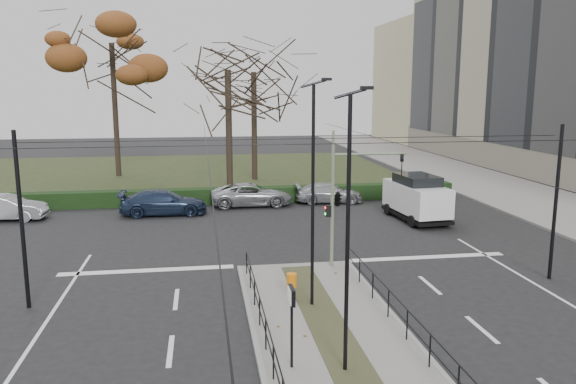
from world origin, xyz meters
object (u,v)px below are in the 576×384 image
object	(u,v)px
info_panel	(292,305)
parked_car_fifth	(329,193)
parked_car_second	(6,208)
parked_car_third	(163,202)
bare_tree_near	(228,79)
traffic_light	(339,196)
rust_tree	(111,43)
parked_car_fourth	(252,195)
bare_tree_center	(254,80)
streetlamp_median_near	(348,232)
white_van	(416,197)
litter_bin	(292,281)
streetlamp_median_far	(313,193)

from	to	relation	value
info_panel	parked_car_fifth	distance (m)	22.36
parked_car_second	parked_car_third	xyz separation A→B (m)	(8.65, 0.13, 0.01)
bare_tree_near	parked_car_fifth	world-z (taller)	bare_tree_near
traffic_light	rust_tree	xyz separation A→B (m)	(-12.38, 26.54, 7.87)
parked_car_fourth	info_panel	bearing A→B (deg)	176.90
bare_tree_center	parked_car_third	bearing A→B (deg)	-119.14
streetlamp_median_near	rust_tree	distance (m)	37.30
parked_car_third	parked_car_fifth	bearing A→B (deg)	-79.82
bare_tree_center	bare_tree_near	xyz separation A→B (m)	(-2.29, -5.79, -0.03)
info_panel	bare_tree_center	xyz separation A→B (m)	(2.02, 31.18, 6.10)
traffic_light	rust_tree	bearing A→B (deg)	115.00
white_van	bare_tree_center	size ratio (longest dim) A/B	0.45
parked_car_second	bare_tree_center	xyz separation A→B (m)	(15.13, 11.76, 7.24)
traffic_light	streetlamp_median_near	bearing A→B (deg)	-102.62
streetlamp_median_near	rust_tree	bearing A→B (deg)	106.60
parked_car_fourth	bare_tree_center	bearing A→B (deg)	-7.26
traffic_light	parked_car_fifth	world-z (taller)	traffic_light
streetlamp_median_near	white_van	xyz separation A→B (m)	(8.32, 16.36, -2.48)
traffic_light	bare_tree_center	xyz separation A→B (m)	(-1.26, 22.98, 4.93)
litter_bin	bare_tree_center	world-z (taller)	bare_tree_center
litter_bin	info_panel	bearing A→B (deg)	-99.22
streetlamp_median_near	white_van	world-z (taller)	streetlamp_median_near
info_panel	streetlamp_median_far	bearing A→B (deg)	71.55
litter_bin	rust_tree	distance (m)	33.11
litter_bin	streetlamp_median_near	xyz separation A→B (m)	(0.58, -5.15, 3.03)
litter_bin	parked_car_third	world-z (taller)	parked_car_third
traffic_light	parked_car_fifth	xyz separation A→B (m)	(2.64, 13.33, -2.39)
traffic_light	bare_tree_center	world-z (taller)	bare_tree_center
streetlamp_median_near	parked_car_third	distance (m)	20.97
bare_tree_center	parked_car_fifth	world-z (taller)	bare_tree_center
parked_car_fifth	bare_tree_near	bearing A→B (deg)	61.34
parked_car_third	parked_car_second	bearing A→B (deg)	90.26
litter_bin	info_panel	xyz separation A→B (m)	(-0.78, -4.79, 1.07)
rust_tree	parked_car_fifth	distance (m)	22.48
parked_car_fourth	bare_tree_center	xyz separation A→B (m)	(1.13, 9.86, 7.25)
bare_tree_center	streetlamp_median_near	bearing A→B (deg)	-91.19
traffic_light	parked_car_third	size ratio (longest dim) A/B	0.99
streetlamp_median_near	parked_car_third	size ratio (longest dim) A/B	1.44
info_panel	parked_car_fifth	world-z (taller)	info_panel
traffic_light	info_panel	xyz separation A→B (m)	(-3.28, -8.20, -1.17)
parked_car_third	parked_car_fifth	world-z (taller)	parked_car_third
parked_car_second	parked_car_third	bearing A→B (deg)	-85.00
traffic_light	parked_car_fourth	bearing A→B (deg)	100.32
traffic_light	bare_tree_center	size ratio (longest dim) A/B	0.44
rust_tree	parked_car_second	bearing A→B (deg)	-104.70
parked_car_third	bare_tree_center	bearing A→B (deg)	-29.72
litter_bin	traffic_light	bearing A→B (deg)	53.70
parked_car_third	bare_tree_near	xyz separation A→B (m)	(4.19, 5.84, 7.20)
streetlamp_median_far	parked_car_fourth	world-z (taller)	streetlamp_median_far
parked_car_second	white_van	xyz separation A→B (m)	(22.79, -3.42, 0.61)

